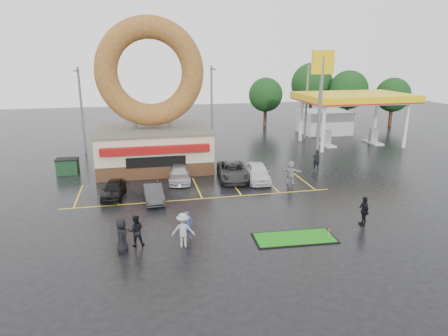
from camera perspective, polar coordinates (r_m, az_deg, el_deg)
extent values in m
plane|color=black|center=(26.35, -1.93, -6.92)|extent=(120.00, 120.00, 0.00)
cube|color=#472B19|center=(38.16, -9.90, 1.10)|extent=(10.00, 8.00, 1.20)
cube|color=beige|center=(37.76, -10.03, 3.66)|extent=(10.00, 8.00, 2.30)
cube|color=#59544C|center=(37.51, -10.12, 5.53)|extent=(10.20, 8.20, 0.20)
cube|color=maroon|center=(33.51, -9.72, 2.56)|extent=(9.00, 0.60, 0.60)
cylinder|color=slate|center=(37.38, -12.63, 6.44)|extent=(0.30, 0.30, 1.20)
cylinder|color=slate|center=(37.48, -7.71, 6.71)|extent=(0.30, 0.30, 1.20)
torus|color=brown|center=(36.95, -10.51, 13.33)|extent=(9.60, 2.00, 9.60)
cylinder|color=silver|center=(44.09, 13.99, 5.39)|extent=(0.40, 0.40, 5.00)
cylinder|color=silver|center=(49.29, 24.55, 5.50)|extent=(0.40, 0.40, 5.00)
cylinder|color=silver|center=(49.47, 10.97, 6.69)|extent=(0.40, 0.40, 5.00)
cylinder|color=silver|center=(54.15, 20.83, 6.73)|extent=(0.40, 0.40, 5.00)
cube|color=silver|center=(48.67, 18.03, 9.33)|extent=(12.00, 8.00, 0.50)
cube|color=yellow|center=(48.64, 18.06, 9.68)|extent=(12.30, 8.30, 0.70)
cube|color=#99999E|center=(47.91, 14.46, 4.23)|extent=(0.90, 0.60, 1.60)
cube|color=#99999E|center=(50.85, 20.55, 4.38)|extent=(0.90, 0.60, 1.60)
cube|color=silver|center=(55.28, 14.10, 6.41)|extent=(6.00, 5.00, 3.00)
cylinder|color=slate|center=(40.18, 13.51, 8.04)|extent=(0.36, 0.36, 10.00)
cube|color=yellow|center=(39.84, 13.94, 14.46)|extent=(2.20, 0.30, 2.20)
cylinder|color=slate|center=(44.64, -19.65, 7.67)|extent=(0.24, 0.24, 9.00)
cylinder|color=slate|center=(43.31, -20.34, 12.98)|extent=(0.12, 2.00, 0.12)
cube|color=slate|center=(42.32, -20.51, 12.85)|extent=(0.40, 0.18, 0.12)
cylinder|color=slate|center=(46.01, -1.77, 8.80)|extent=(0.24, 0.24, 9.00)
cylinder|color=slate|center=(44.70, -1.58, 14.00)|extent=(0.12, 2.00, 0.12)
cube|color=slate|center=(43.72, -1.33, 13.89)|extent=(0.40, 0.18, 0.12)
cylinder|color=slate|center=(50.50, 11.70, 9.13)|extent=(0.24, 0.24, 9.00)
cylinder|color=slate|center=(49.28, 12.46, 13.83)|extent=(0.12, 2.00, 0.12)
cube|color=slate|center=(48.37, 12.95, 13.71)|extent=(0.40, 0.18, 0.12)
cylinder|color=#332114|center=(62.44, 17.08, 7.18)|extent=(0.50, 0.50, 2.88)
sphere|color=black|center=(62.02, 17.37, 10.61)|extent=(5.60, 5.60, 5.60)
cylinder|color=#332114|center=(63.95, 22.67, 6.69)|extent=(0.50, 0.50, 2.52)
sphere|color=black|center=(63.57, 22.99, 9.61)|extent=(4.90, 4.90, 4.90)
cylinder|color=#332114|center=(64.16, 12.21, 7.91)|extent=(0.50, 0.50, 3.24)
sphere|color=black|center=(63.73, 12.44, 11.67)|extent=(6.30, 6.30, 6.30)
cylinder|color=#332114|center=(59.49, 5.88, 7.22)|extent=(0.50, 0.50, 2.52)
sphere|color=black|center=(59.08, 5.97, 10.37)|extent=(4.90, 4.90, 4.90)
imported|color=black|center=(30.60, -15.50, -2.94)|extent=(1.97, 3.86, 1.26)
imported|color=#2E2E31|center=(29.26, -10.08, -3.50)|extent=(1.55, 3.82, 1.23)
imported|color=#B2B1B7|center=(33.46, -6.44, -0.83)|extent=(2.06, 4.44, 1.25)
imported|color=#2A2B2D|center=(33.67, 1.23, -0.47)|extent=(2.94, 5.39, 1.43)
imported|color=silver|center=(33.35, 4.82, -0.61)|extent=(2.33, 4.63, 1.51)
imported|color=navy|center=(23.06, -5.20, -8.18)|extent=(0.69, 0.53, 1.67)
imported|color=black|center=(22.71, -12.48, -8.74)|extent=(0.90, 0.72, 1.80)
imported|color=#969598|center=(22.17, -5.86, -8.81)|extent=(1.38, 0.95, 1.97)
imported|color=black|center=(22.16, -14.38, -9.37)|extent=(0.68, 0.98, 1.91)
imported|color=black|center=(26.22, 19.35, -5.80)|extent=(0.54, 1.12, 1.85)
imported|color=#97989A|center=(32.96, 9.53, -0.63)|extent=(1.81, 1.39, 1.90)
imported|color=black|center=(37.60, 13.06, 1.19)|extent=(0.70, 0.50, 1.83)
cube|color=#163A1F|center=(37.91, -21.43, 0.19)|extent=(1.86, 1.29, 1.30)
cube|color=black|center=(23.71, 10.03, -9.83)|extent=(4.81, 2.28, 0.05)
cube|color=#1A8015|center=(23.69, 10.03, -9.76)|extent=(4.59, 2.06, 0.03)
cylinder|color=silver|center=(23.98, 14.73, -9.04)|extent=(0.02, 0.02, 0.54)
cube|color=red|center=(23.93, 14.91, -8.55)|extent=(0.14, 0.01, 0.10)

